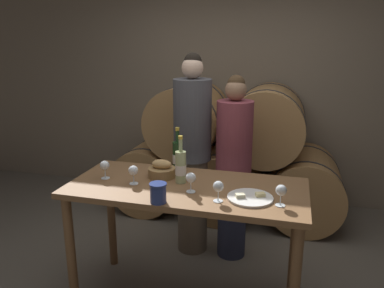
{
  "coord_description": "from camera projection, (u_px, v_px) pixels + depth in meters",
  "views": [
    {
      "loc": [
        0.65,
        -2.25,
        1.83
      ],
      "look_at": [
        0.0,
        0.14,
        1.15
      ],
      "focal_mm": 35.0,
      "sensor_mm": 36.0,
      "label": 1
    }
  ],
  "objects": [
    {
      "name": "stone_wall_back",
      "position": [
        237.0,
        62.0,
        4.28
      ],
      "size": [
        10.0,
        0.12,
        3.2
      ],
      "color": "gray",
      "rests_on": "ground_plane"
    },
    {
      "name": "barrel_stack",
      "position": [
        226.0,
        157.0,
        4.01
      ],
      "size": [
        2.41,
        0.88,
        1.41
      ],
      "color": "#A87A47",
      "rests_on": "ground_plane"
    },
    {
      "name": "tasting_table",
      "position": [
        186.0,
        203.0,
        2.54
      ],
      "size": [
        1.59,
        0.71,
        0.9
      ],
      "color": "brown",
      "rests_on": "ground_plane"
    },
    {
      "name": "person_left",
      "position": [
        192.0,
        155.0,
        3.2
      ],
      "size": [
        0.32,
        0.32,
        1.75
      ],
      "color": "#756651",
      "rests_on": "ground_plane"
    },
    {
      "name": "person_right",
      "position": [
        233.0,
        168.0,
        3.14
      ],
      "size": [
        0.3,
        0.3,
        1.58
      ],
      "color": "#2D334C",
      "rests_on": "ground_plane"
    },
    {
      "name": "wine_bottle_red",
      "position": [
        178.0,
        156.0,
        2.77
      ],
      "size": [
        0.08,
        0.08,
        0.33
      ],
      "color": "#193819",
      "rests_on": "tasting_table"
    },
    {
      "name": "wine_bottle_white",
      "position": [
        181.0,
        167.0,
        2.53
      ],
      "size": [
        0.08,
        0.08,
        0.33
      ],
      "color": "#ADBC7F",
      "rests_on": "tasting_table"
    },
    {
      "name": "blue_crock",
      "position": [
        158.0,
        192.0,
        2.22
      ],
      "size": [
        0.11,
        0.11,
        0.12
      ],
      "color": "navy",
      "rests_on": "tasting_table"
    },
    {
      "name": "bread_basket",
      "position": [
        162.0,
        170.0,
        2.65
      ],
      "size": [
        0.19,
        0.19,
        0.13
      ],
      "color": "olive",
      "rests_on": "tasting_table"
    },
    {
      "name": "cheese_plate",
      "position": [
        250.0,
        198.0,
        2.29
      ],
      "size": [
        0.28,
        0.28,
        0.04
      ],
      "color": "white",
      "rests_on": "tasting_table"
    },
    {
      "name": "wine_glass_far_left",
      "position": [
        105.0,
        166.0,
        2.61
      ],
      "size": [
        0.07,
        0.07,
        0.13
      ],
      "color": "white",
      "rests_on": "tasting_table"
    },
    {
      "name": "wine_glass_left",
      "position": [
        133.0,
        171.0,
        2.51
      ],
      "size": [
        0.07,
        0.07,
        0.13
      ],
      "color": "white",
      "rests_on": "tasting_table"
    },
    {
      "name": "wine_glass_center",
      "position": [
        191.0,
        178.0,
        2.37
      ],
      "size": [
        0.07,
        0.07,
        0.13
      ],
      "color": "white",
      "rests_on": "tasting_table"
    },
    {
      "name": "wine_glass_right",
      "position": [
        218.0,
        187.0,
        2.23
      ],
      "size": [
        0.07,
        0.07,
        0.13
      ],
      "color": "white",
      "rests_on": "tasting_table"
    },
    {
      "name": "wine_glass_far_right",
      "position": [
        281.0,
        191.0,
        2.17
      ],
      "size": [
        0.07,
        0.07,
        0.13
      ],
      "color": "white",
      "rests_on": "tasting_table"
    }
  ]
}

